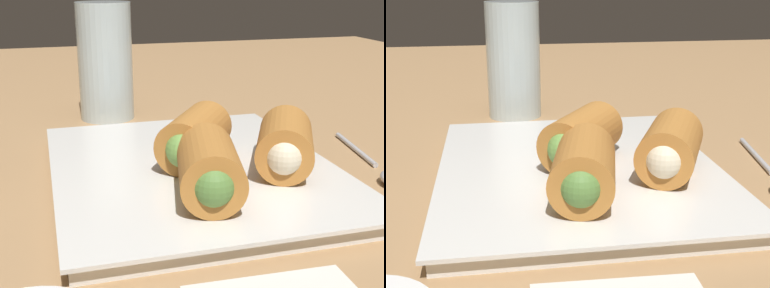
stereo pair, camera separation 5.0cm
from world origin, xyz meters
The scene contains 6 objects.
table_surface centered at (0.00, 0.00, 1.00)cm, with size 180.00×140.00×2.00cm.
serving_plate centered at (-0.52, 2.65, 2.76)cm, with size 28.59×23.10×1.50cm.
roll_front_left centered at (-4.04, -4.15, 5.73)cm, with size 9.13×7.51×4.46cm.
roll_front_right centered at (-0.66, 2.46, 5.73)cm, with size 9.12×8.10×4.46cm.
roll_back_left centered at (-7.88, 3.44, 5.73)cm, with size 9.07×6.11×4.46cm.
drinking_glass centered at (22.14, 6.86, 8.86)cm, with size 6.39×6.39×13.72cm.
Camera 2 is at (-42.39, 9.38, 18.99)cm, focal length 50.00 mm.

